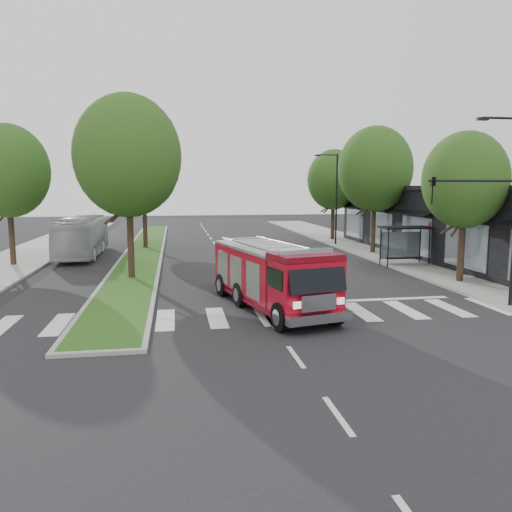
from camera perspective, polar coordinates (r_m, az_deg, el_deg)
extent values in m
plane|color=black|center=(23.13, -0.19, -4.97)|extent=(140.00, 140.00, 0.00)
cube|color=gray|center=(36.40, 17.01, -0.47)|extent=(5.00, 80.00, 0.15)
cube|color=gray|center=(40.66, -12.64, 0.52)|extent=(3.00, 50.00, 0.14)
cube|color=#174B15|center=(40.65, -12.65, 0.63)|extent=(2.60, 49.50, 0.02)
cube|color=black|center=(38.35, 23.21, 3.29)|extent=(8.00, 30.00, 5.00)
cylinder|color=black|center=(32.77, 14.86, 0.79)|extent=(0.08, 0.08, 2.50)
cylinder|color=black|center=(34.00, 19.17, 0.87)|extent=(0.08, 0.08, 2.50)
cylinder|color=black|center=(33.86, 14.04, 1.04)|extent=(0.08, 0.08, 2.50)
cylinder|color=black|center=(35.06, 18.24, 1.11)|extent=(0.08, 0.08, 2.50)
cube|color=black|center=(33.77, 16.70, 3.15)|extent=(3.20, 1.60, 0.12)
cube|color=#8C99A5|center=(34.52, 16.11, 1.18)|extent=(2.80, 0.04, 1.80)
cube|color=black|center=(33.98, 16.56, -0.22)|extent=(2.40, 0.40, 0.08)
cylinder|color=black|center=(28.75, 22.40, 0.74)|extent=(0.36, 0.36, 3.74)
ellipsoid|color=black|center=(28.56, 22.78, 8.04)|extent=(4.40, 4.40, 5.06)
cylinder|color=black|center=(39.38, 13.26, 3.39)|extent=(0.36, 0.36, 4.40)
ellipsoid|color=black|center=(39.29, 13.46, 9.65)|extent=(5.60, 5.60, 6.44)
cylinder|color=black|center=(48.76, 8.76, 4.07)|extent=(0.36, 0.36, 3.96)
ellipsoid|color=black|center=(48.66, 8.85, 8.62)|extent=(5.00, 5.00, 5.75)
cylinder|color=black|center=(28.51, -14.15, 1.94)|extent=(0.36, 0.36, 4.62)
ellipsoid|color=black|center=(28.42, -14.46, 11.03)|extent=(5.80, 5.80, 6.67)
cylinder|color=black|center=(42.44, -12.58, 3.72)|extent=(0.36, 0.36, 4.40)
ellipsoid|color=black|center=(42.36, -12.75, 9.53)|extent=(5.60, 5.60, 6.44)
cylinder|color=black|center=(35.95, -26.14, 2.20)|extent=(0.36, 0.36, 4.18)
ellipsoid|color=black|center=(35.83, -26.54, 8.71)|extent=(5.20, 5.20, 5.98)
cylinder|color=black|center=(23.08, 26.40, 13.94)|extent=(1.80, 0.10, 0.10)
cube|color=black|center=(22.58, 24.48, 14.07)|extent=(0.45, 0.20, 0.12)
cylinder|color=black|center=(22.31, 23.69, 7.88)|extent=(4.00, 0.10, 0.10)
imported|color=black|center=(21.39, 19.55, 7.04)|extent=(0.18, 0.22, 1.10)
cylinder|color=black|center=(44.56, 9.18, 6.31)|extent=(0.16, 0.16, 8.00)
cylinder|color=black|center=(44.35, 8.16, 11.37)|extent=(1.80, 0.10, 0.10)
cube|color=black|center=(44.09, 7.02, 11.35)|extent=(0.45, 0.20, 0.12)
cube|color=#660510|center=(21.35, 1.73, -4.73)|extent=(4.26, 8.50, 0.24)
cube|color=#9D0819|center=(21.85, 0.90, -1.71)|extent=(3.81, 6.61, 1.94)
cube|color=#9D0819|center=(18.51, 5.62, -3.50)|extent=(2.77, 2.27, 2.04)
cube|color=#B2B2B7|center=(21.71, 0.91, 0.95)|extent=(3.81, 6.61, 0.12)
cylinder|color=#B2B2B7|center=(21.35, -1.24, 1.36)|extent=(1.45, 5.69, 0.10)
cylinder|color=#B2B2B7|center=(22.05, 2.99, 1.55)|extent=(1.45, 5.69, 0.10)
cube|color=silver|center=(17.77, 7.30, -7.07)|extent=(2.53, 0.92, 0.34)
cube|color=#8C99A5|center=(18.29, 5.67, 0.53)|extent=(2.16, 0.83, 0.17)
cylinder|color=black|center=(17.98, 2.86, -6.99)|extent=(0.58, 1.12, 1.07)
cylinder|color=black|center=(19.02, 8.98, -6.25)|extent=(0.58, 1.12, 1.07)
cylinder|color=black|center=(21.62, -1.82, -4.43)|extent=(0.58, 1.12, 1.07)
cylinder|color=black|center=(22.50, 3.51, -3.96)|extent=(0.58, 1.12, 1.07)
cylinder|color=black|center=(23.77, -3.84, -3.32)|extent=(0.58, 1.12, 1.07)
cylinder|color=black|center=(24.57, 1.10, -2.94)|extent=(0.58, 1.12, 1.07)
imported|color=#B4B4B8|center=(39.49, -19.21, 2.12)|extent=(2.60, 10.64, 2.96)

